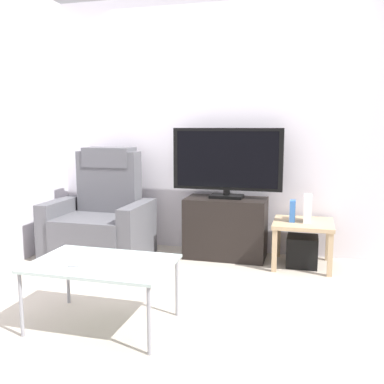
{
  "coord_description": "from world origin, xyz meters",
  "views": [
    {
      "loc": [
        0.81,
        -3.28,
        1.3
      ],
      "look_at": [
        -0.21,
        0.5,
        0.7
      ],
      "focal_mm": 40.57,
      "sensor_mm": 36.0,
      "label": 1
    }
  ],
  "objects_px": {
    "side_table": "(303,228)",
    "television": "(227,161)",
    "book_upright": "(292,211)",
    "tv_stand": "(226,228)",
    "game_console": "(308,208)",
    "cell_phone": "(77,263)",
    "subwoofer_box": "(302,251)",
    "coffee_table": "(102,266)",
    "recliner_armchair": "(101,219)"
  },
  "relations": [
    {
      "from": "book_upright",
      "to": "cell_phone",
      "type": "height_order",
      "value": "book_upright"
    },
    {
      "from": "television",
      "to": "game_console",
      "type": "bearing_deg",
      "value": -7.05
    },
    {
      "from": "cell_phone",
      "to": "side_table",
      "type": "bearing_deg",
      "value": 39.33
    },
    {
      "from": "subwoofer_box",
      "to": "coffee_table",
      "type": "bearing_deg",
      "value": -127.37
    },
    {
      "from": "television",
      "to": "recliner_armchair",
      "type": "bearing_deg",
      "value": -166.75
    },
    {
      "from": "tv_stand",
      "to": "recliner_armchair",
      "type": "height_order",
      "value": "recliner_armchair"
    },
    {
      "from": "television",
      "to": "subwoofer_box",
      "type": "xyz_separation_m",
      "value": [
        0.74,
        -0.11,
        -0.82
      ]
    },
    {
      "from": "cell_phone",
      "to": "book_upright",
      "type": "bearing_deg",
      "value": 41.11
    },
    {
      "from": "subwoofer_box",
      "to": "television",
      "type": "bearing_deg",
      "value": 171.86
    },
    {
      "from": "side_table",
      "to": "book_upright",
      "type": "relative_size",
      "value": 2.71
    },
    {
      "from": "tv_stand",
      "to": "subwoofer_box",
      "type": "distance_m",
      "value": 0.76
    },
    {
      "from": "subwoofer_box",
      "to": "game_console",
      "type": "bearing_deg",
      "value": 15.95
    },
    {
      "from": "television",
      "to": "game_console",
      "type": "xyz_separation_m",
      "value": [
        0.78,
        -0.1,
        -0.41
      ]
    },
    {
      "from": "television",
      "to": "book_upright",
      "type": "xyz_separation_m",
      "value": [
        0.64,
        -0.13,
        -0.44
      ]
    },
    {
      "from": "coffee_table",
      "to": "cell_phone",
      "type": "distance_m",
      "value": 0.16
    },
    {
      "from": "subwoofer_box",
      "to": "cell_phone",
      "type": "relative_size",
      "value": 1.88
    },
    {
      "from": "coffee_table",
      "to": "cell_phone",
      "type": "height_order",
      "value": "cell_phone"
    },
    {
      "from": "tv_stand",
      "to": "subwoofer_box",
      "type": "bearing_deg",
      "value": -6.72
    },
    {
      "from": "tv_stand",
      "to": "side_table",
      "type": "xyz_separation_m",
      "value": [
        0.74,
        -0.09,
        0.06
      ]
    },
    {
      "from": "game_console",
      "to": "cell_phone",
      "type": "relative_size",
      "value": 1.65
    },
    {
      "from": "television",
      "to": "coffee_table",
      "type": "height_order",
      "value": "television"
    },
    {
      "from": "television",
      "to": "side_table",
      "type": "bearing_deg",
      "value": -8.14
    },
    {
      "from": "recliner_armchair",
      "to": "cell_phone",
      "type": "distance_m",
      "value": 1.62
    },
    {
      "from": "side_table",
      "to": "television",
      "type": "bearing_deg",
      "value": 171.86
    },
    {
      "from": "tv_stand",
      "to": "coffee_table",
      "type": "bearing_deg",
      "value": -106.0
    },
    {
      "from": "game_console",
      "to": "subwoofer_box",
      "type": "bearing_deg",
      "value": -164.05
    },
    {
      "from": "television",
      "to": "recliner_armchair",
      "type": "xyz_separation_m",
      "value": [
        -1.22,
        -0.29,
        -0.59
      ]
    },
    {
      "from": "tv_stand",
      "to": "television",
      "type": "distance_m",
      "value": 0.66
    },
    {
      "from": "recliner_armchair",
      "to": "subwoofer_box",
      "type": "bearing_deg",
      "value": 10.33
    },
    {
      "from": "side_table",
      "to": "book_upright",
      "type": "xyz_separation_m",
      "value": [
        -0.1,
        -0.02,
        0.16
      ]
    },
    {
      "from": "tv_stand",
      "to": "subwoofer_box",
      "type": "relative_size",
      "value": 2.81
    },
    {
      "from": "side_table",
      "to": "coffee_table",
      "type": "bearing_deg",
      "value": -127.37
    },
    {
      "from": "coffee_table",
      "to": "game_console",
      "type": "bearing_deg",
      "value": 52.03
    },
    {
      "from": "television",
      "to": "book_upright",
      "type": "bearing_deg",
      "value": -11.1
    },
    {
      "from": "game_console",
      "to": "cell_phone",
      "type": "distance_m",
      "value": 2.2
    },
    {
      "from": "side_table",
      "to": "cell_phone",
      "type": "xyz_separation_m",
      "value": [
        -1.37,
        -1.68,
        0.08
      ]
    },
    {
      "from": "side_table",
      "to": "subwoofer_box",
      "type": "distance_m",
      "value": 0.22
    },
    {
      "from": "television",
      "to": "book_upright",
      "type": "distance_m",
      "value": 0.79
    },
    {
      "from": "subwoofer_box",
      "to": "coffee_table",
      "type": "xyz_separation_m",
      "value": [
        -1.23,
        -1.61,
        0.26
      ]
    },
    {
      "from": "tv_stand",
      "to": "recliner_armchair",
      "type": "xyz_separation_m",
      "value": [
        -1.22,
        -0.27,
        0.07
      ]
    },
    {
      "from": "recliner_armchair",
      "to": "coffee_table",
      "type": "bearing_deg",
      "value": -57.83
    },
    {
      "from": "subwoofer_box",
      "to": "book_upright",
      "type": "relative_size",
      "value": 1.41
    },
    {
      "from": "coffee_table",
      "to": "subwoofer_box",
      "type": "bearing_deg",
      "value": 52.63
    },
    {
      "from": "side_table",
      "to": "cell_phone",
      "type": "bearing_deg",
      "value": -129.08
    },
    {
      "from": "book_upright",
      "to": "game_console",
      "type": "distance_m",
      "value": 0.14
    },
    {
      "from": "recliner_armchair",
      "to": "game_console",
      "type": "distance_m",
      "value": 2.01
    },
    {
      "from": "television",
      "to": "side_table",
      "type": "relative_size",
      "value": 2.0
    },
    {
      "from": "subwoofer_box",
      "to": "book_upright",
      "type": "height_order",
      "value": "book_upright"
    },
    {
      "from": "book_upright",
      "to": "cell_phone",
      "type": "distance_m",
      "value": 2.09
    },
    {
      "from": "tv_stand",
      "to": "recliner_armchair",
      "type": "distance_m",
      "value": 1.25
    }
  ]
}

